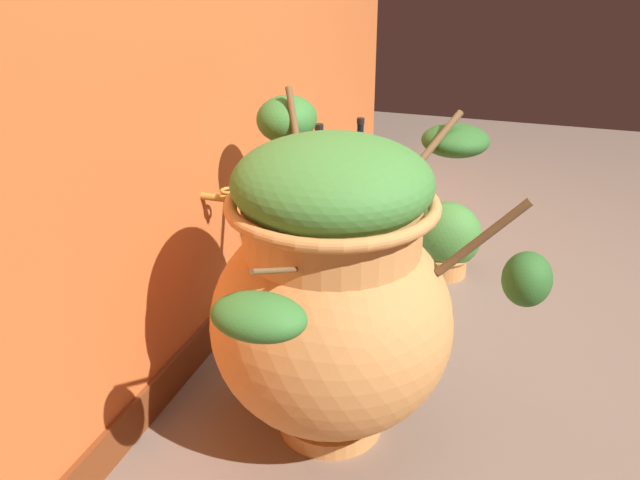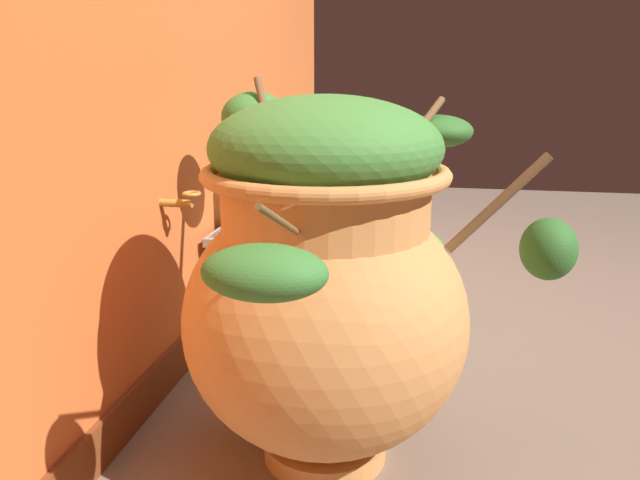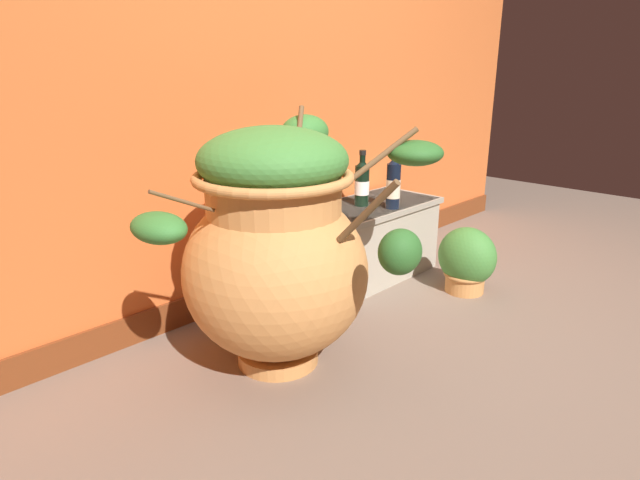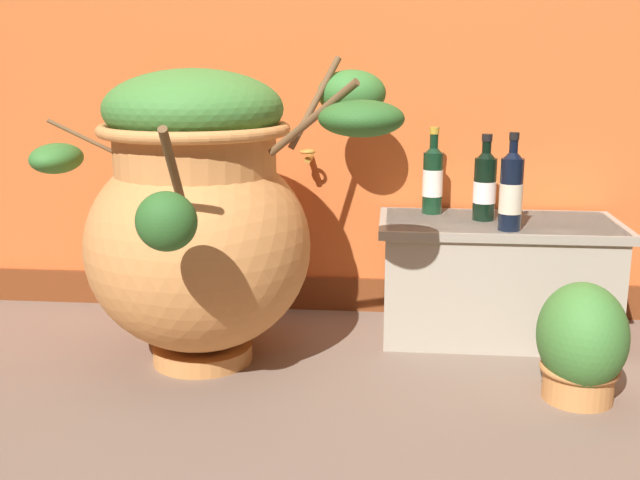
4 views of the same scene
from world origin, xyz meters
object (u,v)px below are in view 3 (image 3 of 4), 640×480
terracotta_urn (277,245)px  wine_bottle_right (362,182)px  wine_bottle_middle (326,183)px  potted_shrub (467,261)px  wine_bottle_left (393,183)px

terracotta_urn → wine_bottle_right: terracotta_urn is taller
wine_bottle_middle → potted_shrub: size_ratio=0.89×
wine_bottle_middle → wine_bottle_right: size_ratio=1.04×
terracotta_urn → potted_shrub: bearing=-8.9°
wine_bottle_right → potted_shrub: (0.23, -0.52, -0.37)m
wine_bottle_middle → potted_shrub: bearing=-56.9°
terracotta_urn → wine_bottle_middle: bearing=31.0°
wine_bottle_middle → potted_shrub: wine_bottle_middle is taller
terracotta_urn → wine_bottle_right: size_ratio=3.92×
wine_bottle_left → potted_shrub: (0.16, -0.36, -0.38)m
terracotta_urn → wine_bottle_right: bearing=20.7°
wine_bottle_right → potted_shrub: 0.67m
potted_shrub → terracotta_urn: bearing=171.1°
wine_bottle_left → wine_bottle_right: bearing=112.8°
wine_bottle_left → potted_shrub: wine_bottle_left is taller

